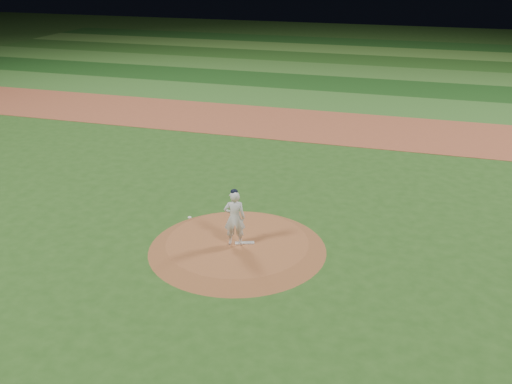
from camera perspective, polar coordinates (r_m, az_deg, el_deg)
ground at (r=17.78m, az=-1.87°, el=-5.68°), size 120.00×120.00×0.00m
infield_dirt_band at (r=30.42m, az=6.57°, el=6.58°), size 70.00×6.00×0.02m
outfield_stripe_0 at (r=35.66m, az=8.23°, el=8.94°), size 70.00×5.00×0.02m
outfield_stripe_1 at (r=40.49m, az=9.37°, el=10.55°), size 70.00×5.00×0.02m
outfield_stripe_2 at (r=45.36m, az=10.28°, el=11.81°), size 70.00×5.00×0.02m
outfield_stripe_3 at (r=50.25m, az=11.02°, el=12.82°), size 70.00×5.00×0.02m
outfield_stripe_4 at (r=55.16m, az=11.63°, el=13.65°), size 70.00×5.00×0.02m
outfield_stripe_5 at (r=60.08m, az=12.14°, el=14.35°), size 70.00×5.00×0.02m
pitchers_mound at (r=17.72m, az=-1.87°, el=-5.33°), size 5.50×5.50×0.25m
pitching_rubber at (r=17.55m, az=-1.15°, el=-5.10°), size 0.61×0.35×0.03m
rosin_bag at (r=19.23m, az=-6.66°, el=-2.54°), size 0.13×0.13×0.07m
pitcher_on_mound at (r=17.11m, az=-2.16°, el=-2.58°), size 0.74×0.60×1.82m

